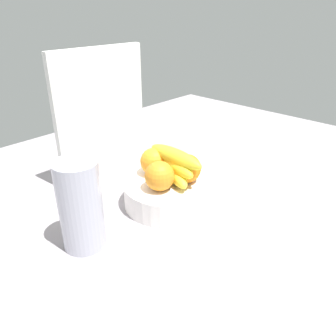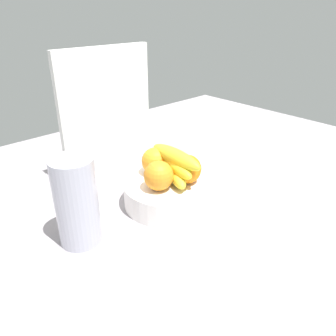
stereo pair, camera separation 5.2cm
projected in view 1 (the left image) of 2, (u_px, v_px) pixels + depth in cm
name	position (u px, v px, depth cm)	size (l,w,h in cm)	color
ground_plane	(177.00, 210.00, 84.49)	(180.00, 140.00, 3.00)	gray
fruit_bowl	(168.00, 193.00, 83.27)	(22.01, 22.01, 6.02)	white
orange_front_left	(160.00, 176.00, 77.40)	(7.11, 7.11, 7.11)	orange
orange_front_right	(187.00, 168.00, 80.92)	(7.11, 7.11, 7.11)	orange
orange_center	(153.00, 162.00, 84.19)	(7.11, 7.11, 7.11)	orange
banana_bunch	(174.00, 164.00, 81.79)	(12.13, 18.24, 8.40)	yellow
cutting_board	(102.00, 116.00, 91.20)	(28.00, 1.80, 36.00)	white
thermos_tumbler	(81.00, 205.00, 66.14)	(8.82, 8.82, 19.19)	#B4B4C4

